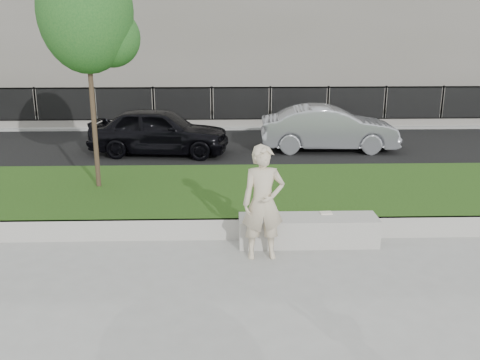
{
  "coord_description": "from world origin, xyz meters",
  "views": [
    {
      "loc": [
        -0.14,
        -8.18,
        3.83
      ],
      "look_at": [
        0.14,
        1.2,
        1.1
      ],
      "focal_mm": 40.0,
      "sensor_mm": 36.0,
      "label": 1
    }
  ],
  "objects_px": {
    "book": "(326,213)",
    "car_dark": "(159,131)",
    "stone_bench": "(308,230)",
    "man": "(263,203)",
    "car_silver": "(329,128)",
    "young_tree": "(90,16)"
  },
  "relations": [
    {
      "from": "book",
      "to": "car_dark",
      "type": "height_order",
      "value": "car_dark"
    },
    {
      "from": "man",
      "to": "car_dark",
      "type": "bearing_deg",
      "value": 105.36
    },
    {
      "from": "young_tree",
      "to": "car_silver",
      "type": "xyz_separation_m",
      "value": [
        5.98,
        4.87,
        -3.27
      ]
    },
    {
      "from": "stone_bench",
      "to": "book",
      "type": "distance_m",
      "value": 0.47
    },
    {
      "from": "stone_bench",
      "to": "young_tree",
      "type": "height_order",
      "value": "young_tree"
    },
    {
      "from": "man",
      "to": "car_dark",
      "type": "distance_m",
      "value": 7.96
    },
    {
      "from": "stone_bench",
      "to": "book",
      "type": "bearing_deg",
      "value": 26.94
    },
    {
      "from": "man",
      "to": "car_silver",
      "type": "height_order",
      "value": "man"
    },
    {
      "from": "young_tree",
      "to": "car_dark",
      "type": "height_order",
      "value": "young_tree"
    },
    {
      "from": "man",
      "to": "book",
      "type": "height_order",
      "value": "man"
    },
    {
      "from": "car_silver",
      "to": "book",
      "type": "bearing_deg",
      "value": 170.64
    },
    {
      "from": "car_dark",
      "to": "stone_bench",
      "type": "bearing_deg",
      "value": -147.12
    },
    {
      "from": "car_dark",
      "to": "car_silver",
      "type": "height_order",
      "value": "car_dark"
    },
    {
      "from": "young_tree",
      "to": "book",
      "type": "bearing_deg",
      "value": -26.65
    },
    {
      "from": "stone_bench",
      "to": "young_tree",
      "type": "xyz_separation_m",
      "value": [
        -4.22,
        2.47,
        3.75
      ]
    },
    {
      "from": "man",
      "to": "car_silver",
      "type": "bearing_deg",
      "value": 67.93
    },
    {
      "from": "man",
      "to": "book",
      "type": "xyz_separation_m",
      "value": [
        1.21,
        0.73,
        -0.45
      ]
    },
    {
      "from": "book",
      "to": "young_tree",
      "type": "relative_size",
      "value": 0.04
    },
    {
      "from": "young_tree",
      "to": "car_dark",
      "type": "relative_size",
      "value": 1.19
    },
    {
      "from": "stone_bench",
      "to": "man",
      "type": "relative_size",
      "value": 1.28
    },
    {
      "from": "man",
      "to": "book",
      "type": "bearing_deg",
      "value": 27.26
    },
    {
      "from": "book",
      "to": "car_silver",
      "type": "distance_m",
      "value": 7.31
    }
  ]
}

